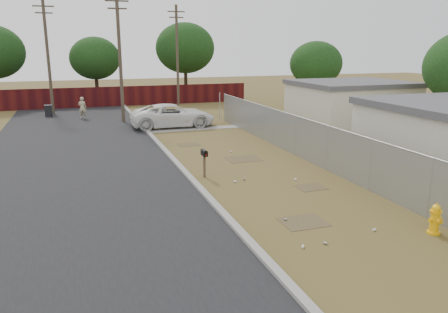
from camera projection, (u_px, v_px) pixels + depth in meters
name	position (u px, v px, depth m)	size (l,w,h in m)	color
ground	(262.00, 176.00, 18.55)	(120.00, 120.00, 0.00)	brown
street	(89.00, 147.00, 23.79)	(15.10, 60.00, 0.12)	black
chainlink_fence	(315.00, 148.00, 20.28)	(0.10, 27.06, 2.02)	#999CA1
privacy_fence	(89.00, 97.00, 39.35)	(30.00, 0.12, 1.80)	#420F0E
utility_poles	(118.00, 55.00, 35.18)	(12.60, 8.24, 9.00)	#4D3E33
houses	(401.00, 117.00, 24.10)	(9.30, 17.24, 3.10)	beige
horizon_trees	(166.00, 55.00, 39.27)	(33.32, 31.94, 7.78)	black
fire_hydrant	(435.00, 219.00, 12.77)	(0.43, 0.42, 0.95)	#F9B40D
mailbox	(204.00, 155.00, 18.21)	(0.19, 0.52, 1.20)	brown
pickup_truck	(173.00, 115.00, 29.74)	(2.63, 5.70, 1.58)	white
pedestrian	(82.00, 108.00, 33.22)	(0.61, 0.40, 1.66)	tan
trash_bin	(48.00, 111.00, 34.33)	(0.58, 0.65, 0.90)	black
scattered_litter	(279.00, 197.00, 15.94)	(2.90, 11.23, 0.07)	silver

